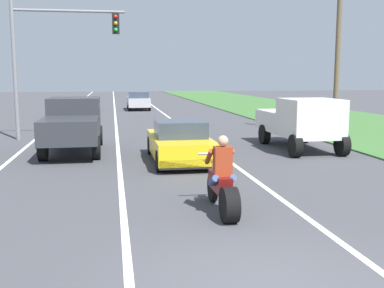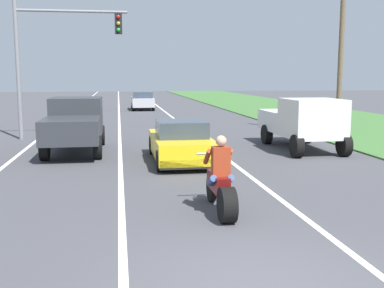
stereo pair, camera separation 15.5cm
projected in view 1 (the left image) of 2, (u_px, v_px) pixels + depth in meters
name	position (u px, v px, depth m)	size (l,w,h in m)	color
ground_plane	(266.00, 288.00, 6.21)	(160.00, 160.00, 0.00)	#424247
lane_stripe_left_solid	(48.00, 129.00, 24.82)	(0.14, 120.00, 0.01)	white
lane_stripe_right_solid	(181.00, 126.00, 26.02)	(0.14, 120.00, 0.01)	white
lane_stripe_centre_dashed	(116.00, 128.00, 25.42)	(0.14, 120.00, 0.01)	white
grass_verge_right	(350.00, 123.00, 27.69)	(10.00, 120.00, 0.06)	#3D6B33
motorcycle_with_rider	(222.00, 185.00, 9.51)	(0.70, 2.21, 1.62)	black
sports_car_yellow	(180.00, 143.00, 15.30)	(1.84, 4.30, 1.37)	yellow
pickup_truck_left_lane_dark_grey	(73.00, 123.00, 17.10)	(2.02, 4.80, 1.98)	#2D3035
pickup_truck_right_shoulder_white	(300.00, 121.00, 17.86)	(2.02, 4.80, 1.98)	silver
traffic_light_mast_near	(50.00, 48.00, 20.35)	(4.87, 0.34, 6.00)	gray
utility_pole_roadside	(338.00, 41.00, 21.89)	(0.24, 0.24, 8.88)	brown
distant_car_far_ahead	(138.00, 101.00, 38.74)	(1.80, 4.00, 1.50)	#B2B2B7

